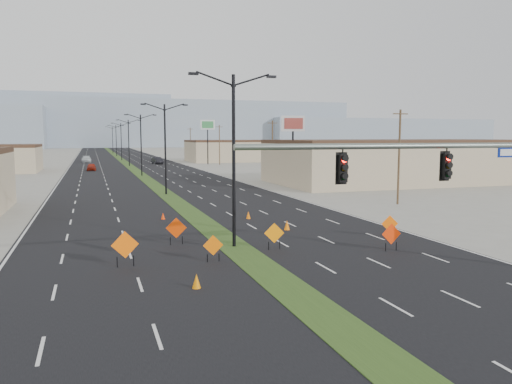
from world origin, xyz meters
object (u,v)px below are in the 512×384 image
object	(u,v)px
streetlight_2	(141,143)
streetlight_3	(129,141)
car_far	(86,159)
construction_sign_5	(391,235)
streetlight_0	(234,155)
cone_1	(287,225)
cone_0	(196,281)
pole_sign_east_near	(293,129)
construction_sign_2	(213,246)
cone_3	(163,216)
construction_sign_0	(125,246)
cone_2	(248,215)
streetlight_6	(113,139)
pole_sign_east_far	(208,128)
car_mid	(157,161)
streetlight_5	(116,140)
construction_sign_4	(390,225)
signal_mast	(480,175)
streetlight_1	(165,146)
construction_sign_3	(274,234)
construction_sign_1	(176,229)
streetlight_4	(121,140)
car_left	(91,167)

from	to	relation	value
streetlight_2	streetlight_3	distance (m)	28.00
car_far	construction_sign_5	xyz separation A→B (m)	(17.18, -106.95, 0.14)
streetlight_0	cone_1	xyz separation A→B (m)	(4.93, 3.95, -5.07)
cone_0	pole_sign_east_near	bearing A→B (deg)	62.17
streetlight_3	streetlight_0	bearing A→B (deg)	-90.00
construction_sign_2	cone_3	world-z (taller)	construction_sign_2
streetlight_2	streetlight_3	xyz separation A→B (m)	(0.00, 28.00, 0.00)
construction_sign_0	cone_2	distance (m)	15.76
streetlight_6	pole_sign_east_far	bearing A→B (deg)	-77.76
car_mid	streetlight_5	bearing A→B (deg)	89.96
construction_sign_4	cone_0	size ratio (longest dim) A/B	2.25
signal_mast	pole_sign_east_far	bearing A→B (deg)	84.43
streetlight_1	car_far	bearing A→B (deg)	96.84
streetlight_1	construction_sign_5	xyz separation A→B (m)	(8.18, -31.84, -4.48)
car_mid	construction_sign_4	world-z (taller)	car_mid
streetlight_5	cone_3	world-z (taller)	streetlight_5
signal_mast	construction_sign_3	distance (m)	11.49
streetlight_0	construction_sign_5	world-z (taller)	streetlight_0
streetlight_3	streetlight_5	size ratio (longest dim) A/B	1.00
construction_sign_3	pole_sign_east_near	bearing A→B (deg)	75.20
construction_sign_1	car_mid	bearing A→B (deg)	92.45
streetlight_3	construction_sign_3	world-z (taller)	streetlight_3
streetlight_4	cone_3	distance (m)	101.02
streetlight_4	car_far	bearing A→B (deg)	-135.36
signal_mast	construction_sign_5	size ratio (longest dim) A/B	10.23
streetlight_4	construction_sign_2	world-z (taller)	streetlight_4
streetlight_6	construction_sign_5	size ratio (longest dim) A/B	6.29
construction_sign_4	cone_2	xyz separation A→B (m)	(-6.45, 9.83, -0.54)
streetlight_1	cone_1	size ratio (longest dim) A/B	14.54
streetlight_1	construction_sign_1	xyz separation A→B (m)	(-3.15, -26.38, -4.44)
streetlight_1	pole_sign_east_near	xyz separation A→B (m)	(16.73, 3.48, 1.98)
car_mid	construction_sign_2	bearing A→B (deg)	-103.33
cone_2	streetlight_5	bearing A→B (deg)	91.67
construction_sign_4	cone_3	bearing A→B (deg)	150.57
streetlight_6	construction_sign_1	xyz separation A→B (m)	(-3.15, -166.38, -4.44)
signal_mast	pole_sign_east_near	distance (m)	42.36
construction_sign_2	cone_2	size ratio (longest dim) A/B	2.34
streetlight_2	construction_sign_5	distance (m)	60.56
construction_sign_4	pole_sign_east_far	bearing A→B (deg)	97.61
car_mid	car_left	bearing A→B (deg)	-135.87
streetlight_0	pole_sign_east_far	world-z (taller)	pole_sign_east_far
streetlight_0	pole_sign_east_far	bearing A→B (deg)	78.21
streetlight_6	construction_sign_3	size ratio (longest dim) A/B	6.44
cone_1	cone_2	size ratio (longest dim) A/B	1.14
streetlight_4	construction_sign_2	distance (m)	115.19
construction_sign_0	pole_sign_east_far	xyz separation A→B (m)	(24.27, 88.31, 7.33)
cone_2	pole_sign_east_near	distance (m)	26.62
cone_2	construction_sign_1	bearing A→B (deg)	-132.07
construction_sign_5	cone_0	xyz separation A→B (m)	(-11.91, -3.44, -0.61)
car_mid	cone_1	distance (m)	86.64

